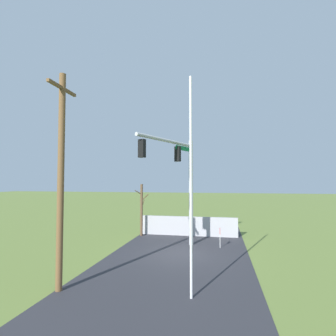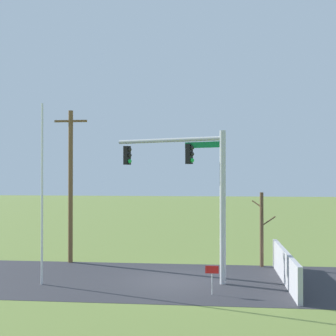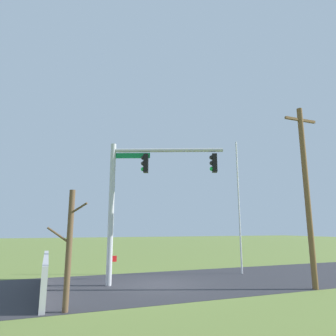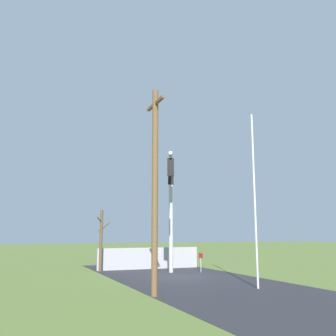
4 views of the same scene
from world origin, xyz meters
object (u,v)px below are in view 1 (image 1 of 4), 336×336
Objects in this scene: signal_mast at (180,173)px; utility_pole at (61,176)px; flagpole at (191,185)px; open_sign at (220,234)px; bare_tree at (142,209)px.

utility_pole is (-7.28, 3.74, -0.33)m from signal_mast.
utility_pole is (-0.33, 5.20, 0.35)m from flagpole.
flagpole reaches higher than open_sign.
flagpole is 2.05× the size of bare_tree.
flagpole is 5.22m from utility_pole.
flagpole is 6.82× the size of open_sign.
signal_mast is at bearing -27.20° from utility_pole.
open_sign is at bearing -71.46° from signal_mast.
utility_pole is at bearing 93.60° from flagpole.
utility_pole is 2.14× the size of bare_tree.
flagpole is 0.96× the size of utility_pole.
signal_mast is 8.19m from utility_pole.
signal_mast is 5.80× the size of open_sign.
bare_tree reaches higher than open_sign.
open_sign is at bearing -113.69° from bare_tree.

